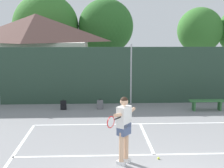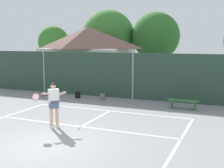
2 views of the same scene
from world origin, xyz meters
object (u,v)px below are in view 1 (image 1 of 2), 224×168
Objects in this scene: tennis_player at (124,124)px; backpack_black at (63,105)px; backpack_grey at (100,105)px; courtside_bench at (207,103)px; tennis_ball at (159,158)px.

tennis_player is 4.01× the size of backpack_black.
tennis_player is 4.01× the size of backpack_grey.
backpack_black is at bearing 175.99° from courtside_bench.
backpack_grey is 0.29× the size of courtside_bench.
backpack_grey is at bearing 174.08° from courtside_bench.
backpack_grey is at bearing 95.73° from tennis_player.
tennis_ball is 6.63m from backpack_black.
tennis_player is at bearing -167.14° from tennis_ball.
backpack_grey is (-0.60, 6.02, -0.92)m from tennis_player.
backpack_black and backpack_grey have the same top height.
tennis_player reaches higher than courtside_bench.
tennis_ball is 6.01m from backpack_grey.
tennis_ball is (1.01, 0.23, -1.08)m from tennis_player.
backpack_black is 1.69m from backpack_grey.
backpack_grey is (1.69, 0.04, 0.00)m from backpack_black.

